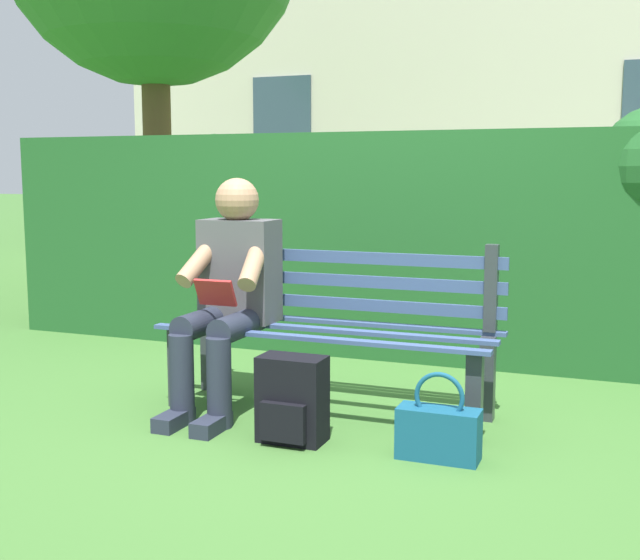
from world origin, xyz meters
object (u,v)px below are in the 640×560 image
person_seated (229,289)px  backpack (292,400)px  handbag (439,431)px  park_bench (333,325)px

person_seated → backpack: size_ratio=3.01×
person_seated → backpack: person_seated is taller
backpack → handbag: bearing=-178.4°
person_seated → handbag: size_ratio=3.11×
person_seated → handbag: person_seated is taller
backpack → handbag: (-0.65, -0.02, -0.07)m
person_seated → handbag: bearing=163.5°
backpack → handbag: 0.66m
park_bench → person_seated: (0.49, 0.18, 0.18)m
park_bench → handbag: 0.90m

